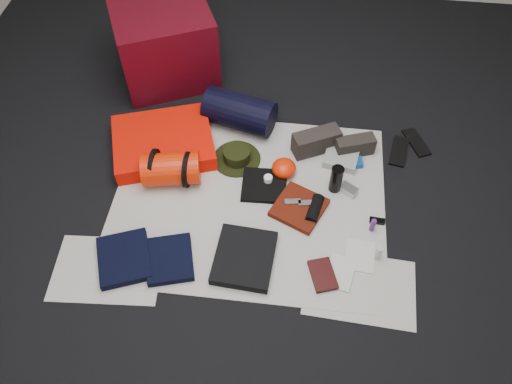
# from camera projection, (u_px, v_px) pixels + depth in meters

# --- Properties ---
(floor) EXTENTS (4.50, 4.50, 0.02)m
(floor) POSITION_uv_depth(u_px,v_px,m) (249.00, 200.00, 2.97)
(floor) COLOR black
(floor) RESTS_ON ground
(newspaper_mat) EXTENTS (1.60, 1.30, 0.01)m
(newspaper_mat) POSITION_uv_depth(u_px,v_px,m) (249.00, 199.00, 2.96)
(newspaper_mat) COLOR silver
(newspaper_mat) RESTS_ON floor
(newspaper_sheet_front_left) EXTENTS (0.61, 0.44, 0.00)m
(newspaper_sheet_front_left) POSITION_uv_depth(u_px,v_px,m) (108.00, 269.00, 2.69)
(newspaper_sheet_front_left) COLOR silver
(newspaper_sheet_front_left) RESTS_ON floor
(newspaper_sheet_front_right) EXTENTS (0.60, 0.43, 0.00)m
(newspaper_sheet_front_right) POSITION_uv_depth(u_px,v_px,m) (360.00, 287.00, 2.62)
(newspaper_sheet_front_right) COLOR silver
(newspaper_sheet_front_right) RESTS_ON floor
(red_cabinet) EXTENTS (0.79, 0.74, 0.52)m
(red_cabinet) POSITION_uv_depth(u_px,v_px,m) (166.00, 46.00, 3.42)
(red_cabinet) COLOR #4E0510
(red_cabinet) RESTS_ON floor
(sleeping_pad) EXTENTS (0.74, 0.67, 0.11)m
(sleeping_pad) POSITION_uv_depth(u_px,v_px,m) (163.00, 142.00, 3.16)
(sleeping_pad) COLOR #F01302
(sleeping_pad) RESTS_ON newspaper_mat
(stuff_sack) EXTENTS (0.37, 0.26, 0.20)m
(stuff_sack) POSITION_uv_depth(u_px,v_px,m) (171.00, 169.00, 2.97)
(stuff_sack) COLOR red
(stuff_sack) RESTS_ON newspaper_mat
(sack_strap_left) EXTENTS (0.02, 0.22, 0.22)m
(sack_strap_left) POSITION_uv_depth(u_px,v_px,m) (155.00, 167.00, 2.97)
(sack_strap_left) COLOR black
(sack_strap_left) RESTS_ON newspaper_mat
(sack_strap_right) EXTENTS (0.03, 0.22, 0.22)m
(sack_strap_right) POSITION_uv_depth(u_px,v_px,m) (188.00, 170.00, 2.96)
(sack_strap_right) COLOR black
(sack_strap_right) RESTS_ON newspaper_mat
(navy_duffel) EXTENTS (0.50, 0.35, 0.24)m
(navy_duffel) POSITION_uv_depth(u_px,v_px,m) (239.00, 112.00, 3.23)
(navy_duffel) COLOR black
(navy_duffel) RESTS_ON newspaper_mat
(boonie_brim) EXTENTS (0.40, 0.40, 0.01)m
(boonie_brim) POSITION_uv_depth(u_px,v_px,m) (237.00, 159.00, 3.14)
(boonie_brim) COLOR black
(boonie_brim) RESTS_ON newspaper_mat
(boonie_crown) EXTENTS (0.17, 0.17, 0.08)m
(boonie_crown) POSITION_uv_depth(u_px,v_px,m) (237.00, 154.00, 3.11)
(boonie_crown) COLOR black
(boonie_crown) RESTS_ON boonie_brim
(hiking_boot_left) EXTENTS (0.32, 0.23, 0.15)m
(hiking_boot_left) POSITION_uv_depth(u_px,v_px,m) (316.00, 142.00, 3.13)
(hiking_boot_left) COLOR #2C2622
(hiking_boot_left) RESTS_ON newspaper_mat
(hiking_boot_right) EXTENTS (0.26, 0.17, 0.12)m
(hiking_boot_right) POSITION_uv_depth(u_px,v_px,m) (355.00, 146.00, 3.13)
(hiking_boot_right) COLOR #2C2622
(hiking_boot_right) RESTS_ON newspaper_mat
(flip_flop_left) EXTENTS (0.14, 0.27, 0.01)m
(flip_flop_left) POSITION_uv_depth(u_px,v_px,m) (399.00, 151.00, 3.19)
(flip_flop_left) COLOR black
(flip_flop_left) RESTS_ON floor
(flip_flop_right) EXTENTS (0.18, 0.26, 0.01)m
(flip_flop_right) POSITION_uv_depth(u_px,v_px,m) (416.00, 142.00, 3.23)
(flip_flop_right) COLOR black
(flip_flop_right) RESTS_ON floor
(trousers_navy_a) EXTENTS (0.37, 0.39, 0.05)m
(trousers_navy_a) POSITION_uv_depth(u_px,v_px,m) (124.00, 258.00, 2.70)
(trousers_navy_a) COLOR black
(trousers_navy_a) RESTS_ON newspaper_mat
(trousers_navy_b) EXTENTS (0.31, 0.34, 0.04)m
(trousers_navy_b) POSITION_uv_depth(u_px,v_px,m) (170.00, 259.00, 2.70)
(trousers_navy_b) COLOR black
(trousers_navy_b) RESTS_ON newspaper_mat
(trousers_charcoal) EXTENTS (0.34, 0.38, 0.06)m
(trousers_charcoal) POSITION_uv_depth(u_px,v_px,m) (244.00, 258.00, 2.69)
(trousers_charcoal) COLOR black
(trousers_charcoal) RESTS_ON newspaper_mat
(black_tshirt) EXTENTS (0.28, 0.26, 0.03)m
(black_tshirt) POSITION_uv_depth(u_px,v_px,m) (264.00, 185.00, 3.00)
(black_tshirt) COLOR black
(black_tshirt) RESTS_ON newspaper_mat
(red_shirt) EXTENTS (0.36, 0.36, 0.04)m
(red_shirt) POSITION_uv_depth(u_px,v_px,m) (299.00, 208.00, 2.90)
(red_shirt) COLOR #521409
(red_shirt) RESTS_ON newspaper_mat
(orange_stuff_sack) EXTENTS (0.17, 0.17, 0.10)m
(orange_stuff_sack) POSITION_uv_depth(u_px,v_px,m) (284.00, 168.00, 3.04)
(orange_stuff_sack) COLOR red
(orange_stuff_sack) RESTS_ON newspaper_mat
(first_aid_pouch) EXTENTS (0.23, 0.19, 0.05)m
(first_aid_pouch) POSITION_uv_depth(u_px,v_px,m) (341.00, 160.00, 3.11)
(first_aid_pouch) COLOR gray
(first_aid_pouch) RESTS_ON newspaper_mat
(water_bottle) EXTENTS (0.08, 0.08, 0.19)m
(water_bottle) POSITION_uv_depth(u_px,v_px,m) (336.00, 179.00, 2.93)
(water_bottle) COLOR black
(water_bottle) RESTS_ON newspaper_mat
(speaker) EXTENTS (0.11, 0.19, 0.07)m
(speaker) POSITION_uv_depth(u_px,v_px,m) (315.00, 209.00, 2.88)
(speaker) COLOR black
(speaker) RESTS_ON newspaper_mat
(compact_camera) EXTENTS (0.12, 0.11, 0.04)m
(compact_camera) POSITION_uv_depth(u_px,v_px,m) (348.00, 190.00, 2.98)
(compact_camera) COLOR silver
(compact_camera) RESTS_ON newspaper_mat
(cyan_case) EXTENTS (0.13, 0.10, 0.04)m
(cyan_case) POSITION_uv_depth(u_px,v_px,m) (353.00, 162.00, 3.11)
(cyan_case) COLOR navy
(cyan_case) RESTS_ON newspaper_mat
(toiletry_purple) EXTENTS (0.04, 0.04, 0.09)m
(toiletry_purple) POSITION_uv_depth(u_px,v_px,m) (373.00, 225.00, 2.80)
(toiletry_purple) COLOR #4E216A
(toiletry_purple) RESTS_ON newspaper_mat
(toiletry_clear) EXTENTS (0.04, 0.04, 0.10)m
(toiletry_clear) POSITION_uv_depth(u_px,v_px,m) (378.00, 253.00, 2.69)
(toiletry_clear) COLOR #B2B7B2
(toiletry_clear) RESTS_ON newspaper_mat
(paperback_book) EXTENTS (0.18, 0.22, 0.03)m
(paperback_book) POSITION_uv_depth(u_px,v_px,m) (323.00, 275.00, 2.65)
(paperback_book) COLOR black
(paperback_book) RESTS_ON newspaper_mat
(map_booklet) EXTENTS (0.18, 0.23, 0.01)m
(map_booklet) POSITION_uv_depth(u_px,v_px,m) (340.00, 272.00, 2.67)
(map_booklet) COLOR #BBBBB2
(map_booklet) RESTS_ON newspaper_mat
(map_printout) EXTENTS (0.17, 0.21, 0.01)m
(map_printout) POSITION_uv_depth(u_px,v_px,m) (360.00, 256.00, 2.73)
(map_printout) COLOR #BBBBB2
(map_printout) RESTS_ON newspaper_mat
(sunglasses) EXTENTS (0.09, 0.04, 0.02)m
(sunglasses) POSITION_uv_depth(u_px,v_px,m) (377.00, 221.00, 2.86)
(sunglasses) COLOR black
(sunglasses) RESTS_ON newspaper_mat
(key_cluster) EXTENTS (0.09, 0.09, 0.01)m
(key_cluster) POSITION_uv_depth(u_px,v_px,m) (116.00, 257.00, 2.72)
(key_cluster) COLOR silver
(key_cluster) RESTS_ON newspaper_mat
(tape_roll) EXTENTS (0.05, 0.05, 0.04)m
(tape_roll) POSITION_uv_depth(u_px,v_px,m) (268.00, 179.00, 3.00)
(tape_roll) COLOR white
(tape_roll) RESTS_ON black_tshirt
(energy_bar_a) EXTENTS (0.10, 0.05, 0.01)m
(energy_bar_a) POSITION_uv_depth(u_px,v_px,m) (293.00, 202.00, 2.90)
(energy_bar_a) COLOR silver
(energy_bar_a) RESTS_ON red_shirt
(energy_bar_b) EXTENTS (0.10, 0.05, 0.01)m
(energy_bar_b) POSITION_uv_depth(u_px,v_px,m) (307.00, 203.00, 2.89)
(energy_bar_b) COLOR silver
(energy_bar_b) RESTS_ON red_shirt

